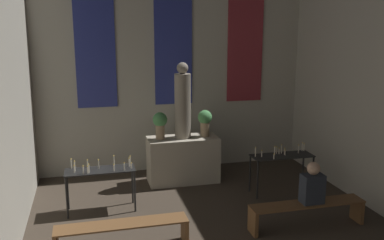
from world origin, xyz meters
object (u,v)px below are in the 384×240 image
object	(u,v)px
altar	(183,160)
candle_rack_right	(282,160)
statue	(183,103)
flower_vase_right	(205,121)
pew_back_left	(122,230)
flower_vase_left	(160,123)
candle_rack_left	(100,175)
pew_back_right	(307,209)
person_seated	(312,185)

from	to	relation	value
altar	candle_rack_right	world-z (taller)	candle_rack_right
altar	statue	bearing A→B (deg)	0.00
flower_vase_right	candle_rack_right	bearing A→B (deg)	-40.16
candle_rack_right	pew_back_left	distance (m)	3.64
statue	flower_vase_right	distance (m)	0.63
statue	flower_vase_left	bearing A→B (deg)	180.00
flower_vase_right	candle_rack_left	xyz separation A→B (m)	(-2.25, -1.09, -0.64)
altar	flower_vase_right	world-z (taller)	flower_vase_right
altar	pew_back_right	bearing A→B (deg)	-59.61
pew_back_left	candle_rack_left	bearing A→B (deg)	99.32
statue	person_seated	world-z (taller)	statue
candle_rack_left	person_seated	distance (m)	3.68
altar	flower_vase_left	distance (m)	0.96
candle_rack_left	candle_rack_right	size ratio (longest dim) A/B	1.00
pew_back_right	candle_rack_left	bearing A→B (deg)	155.43
flower_vase_left	person_seated	xyz separation A→B (m)	(2.08, -2.60, -0.58)
altar	statue	xyz separation A→B (m)	(0.00, 0.00, 1.23)
candle_rack_right	pew_back_right	distance (m)	1.57
flower_vase_right	person_seated	size ratio (longest dim) A/B	0.81
flower_vase_left	pew_back_right	world-z (taller)	flower_vase_left
altar	flower_vase_right	xyz separation A→B (m)	(0.48, 0.00, 0.83)
candle_rack_right	pew_back_right	bearing A→B (deg)	-99.41
statue	candle_rack_left	bearing A→B (deg)	-148.34
statue	candle_rack_right	size ratio (longest dim) A/B	1.29
candle_rack_left	person_seated	size ratio (longest dim) A/B	1.76
flower_vase_right	pew_back_left	world-z (taller)	flower_vase_right
flower_vase_right	person_seated	bearing A→B (deg)	-66.88
person_seated	flower_vase_right	bearing A→B (deg)	113.12
candle_rack_left	pew_back_right	bearing A→B (deg)	-24.57
altar	candle_rack_left	xyz separation A→B (m)	(-1.77, -1.09, 0.19)
statue	flower_vase_left	world-z (taller)	statue
candle_rack_right	pew_back_left	bearing A→B (deg)	-155.39
candle_rack_right	candle_rack_left	bearing A→B (deg)	-179.94
flower_vase_right	person_seated	xyz separation A→B (m)	(1.11, -2.60, -0.58)
flower_vase_left	pew_back_right	xyz separation A→B (m)	(2.01, -2.60, -1.00)
candle_rack_left	pew_back_right	distance (m)	3.64
statue	altar	bearing A→B (deg)	0.00
flower_vase_left	flower_vase_right	distance (m)	0.97
flower_vase_right	pew_back_right	world-z (taller)	flower_vase_right
flower_vase_left	pew_back_right	distance (m)	3.43
candle_rack_left	person_seated	bearing A→B (deg)	-24.12
flower_vase_left	pew_back_left	xyz separation A→B (m)	(-1.04, -2.60, -1.00)
person_seated	pew_back_right	bearing A→B (deg)	-180.00
statue	flower_vase_left	distance (m)	0.63
candle_rack_left	pew_back_left	bearing A→B (deg)	-80.68
statue	candle_rack_left	size ratio (longest dim) A/B	1.29
flower_vase_right	altar	bearing A→B (deg)	180.00
statue	candle_rack_right	xyz separation A→B (m)	(1.77, -1.09, -1.03)
altar	statue	world-z (taller)	statue
statue	candle_rack_left	distance (m)	2.32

